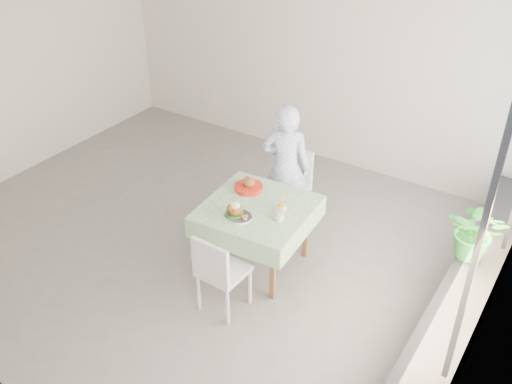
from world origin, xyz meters
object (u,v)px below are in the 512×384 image
Objects in this scene: chair_far at (286,204)px; potted_plant at (477,231)px; juice_cup_orange at (283,207)px; chair_near at (223,286)px; main_dish at (236,212)px; cafe_table at (257,229)px; diner at (286,167)px.

chair_far is 2.15m from potted_plant.
juice_cup_orange is (0.39, -0.75, 0.52)m from chair_far.
juice_cup_orange is at bearing 76.71° from chair_near.
main_dish is 2.25m from potted_plant.
cafe_table is 4.13× the size of juice_cup_orange.
diner is 4.95× the size of main_dish.
diner is 0.87m from juice_cup_orange.
chair_far is at bearing 99.00° from cafe_table.
potted_plant is at bearing 36.78° from chair_near.
potted_plant is at bearing 25.02° from main_dish.
potted_plant is (1.88, 1.41, 0.53)m from chair_near.
cafe_table is 1.28× the size of chair_near.
main_dish is 0.46m from juice_cup_orange.
cafe_table is 2.11m from potted_plant.
chair_far is 1.08× the size of chair_near.
main_dish is at bearing -106.46° from cafe_table.
main_dish is at bearing 108.44° from chair_near.
cafe_table is at bearing -81.00° from chair_far.
chair_far is (-0.13, 0.80, -0.17)m from cafe_table.
chair_near is at bearing 76.41° from diner.
juice_cup_orange is at bearing 42.88° from main_dish.
chair_far reaches higher than chair_near.
main_dish is (0.08, -1.08, 0.04)m from diner.
main_dish is (-0.08, -0.26, 0.33)m from cafe_table.
potted_plant is at bearing 20.61° from juice_cup_orange.
chair_far is 0.99m from juice_cup_orange.
chair_far is 1.53m from chair_near.
diner is (-0.03, 0.02, 0.46)m from chair_far.
chair_far is 0.46m from diner.
chair_near is 0.71m from main_dish.
juice_cup_orange is (0.26, 0.05, 0.34)m from cafe_table.
chair_near is at bearing -143.22° from potted_plant.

